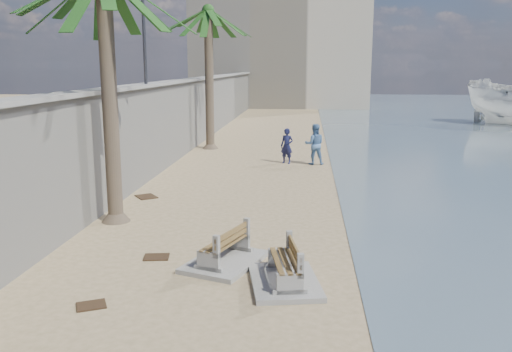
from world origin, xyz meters
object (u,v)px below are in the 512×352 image
object	(u,v)px
palm_back	(208,12)
person_b	(315,142)
bench_near	(225,249)
bench_far	(285,268)
person_a	(287,143)
yacht_far	(509,113)

from	to	relation	value
palm_back	person_b	xyz separation A→B (m)	(5.37, -4.14, -5.89)
bench_near	bench_far	distance (m)	1.68
palm_back	person_a	distance (m)	8.31
bench_far	palm_back	world-z (taller)	palm_back
bench_near	person_a	distance (m)	12.67
bench_far	palm_back	size ratio (longest dim) A/B	0.27
person_a	person_b	xyz separation A→B (m)	(1.22, -0.14, 0.09)
person_b	yacht_far	world-z (taller)	person_b
person_a	yacht_far	xyz separation A→B (m)	(17.98, 24.15, -0.55)
bench_far	palm_back	bearing A→B (deg)	104.76
person_b	person_a	bearing A→B (deg)	-10.64
bench_far	yacht_far	world-z (taller)	yacht_far
person_a	person_b	bearing A→B (deg)	13.98
bench_far	person_b	bearing A→B (deg)	86.88
bench_far	palm_back	xyz separation A→B (m)	(-4.64, 17.61, 6.53)
person_b	palm_back	bearing A→B (deg)	-41.49
palm_back	person_b	world-z (taller)	palm_back
bench_far	person_b	size ratio (longest dim) A/B	1.07
person_a	yacht_far	distance (m)	30.12
person_b	yacht_far	xyz separation A→B (m)	(16.76, 24.30, -0.64)
bench_near	bench_far	bearing A→B (deg)	-36.14
yacht_far	bench_far	bearing A→B (deg)	157.39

